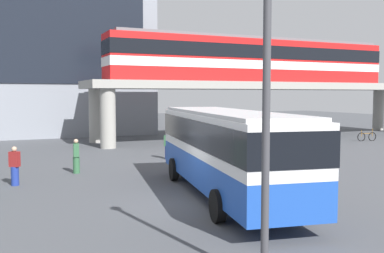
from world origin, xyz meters
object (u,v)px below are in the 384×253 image
(pedestrian_waiting_near_stop, at_px, (76,157))
(pedestrian_at_kerb, at_px, (15,167))
(bicycle_green, at_px, (308,139))
(bicycle_red, at_px, (251,140))
(bus_main, at_px, (225,144))
(bicycle_brown, at_px, (367,137))
(train, at_px, (254,60))
(bicycle_black, at_px, (191,145))
(pedestrian_near_building, at_px, (168,146))

(pedestrian_waiting_near_stop, xyz_separation_m, pedestrian_at_kerb, (-2.83, -1.90, -0.01))
(bicycle_green, height_order, bicycle_red, same)
(bus_main, height_order, bicycle_brown, bus_main)
(train, distance_m, bicycle_black, 11.90)
(bus_main, bearing_deg, pedestrian_near_building, 81.90)
(pedestrian_near_building, bearing_deg, bus_main, -98.10)
(bicycle_brown, distance_m, pedestrian_at_kerb, 28.13)
(bicycle_black, bearing_deg, bus_main, -108.14)
(bicycle_red, relative_size, pedestrian_at_kerb, 1.08)
(bicycle_black, xyz_separation_m, pedestrian_at_kerb, (-11.45, -7.79, 0.41))
(bus_main, relative_size, bicycle_black, 6.32)
(bicycle_brown, bearing_deg, pedestrian_waiting_near_stop, -167.11)
(pedestrian_near_building, bearing_deg, pedestrian_waiting_near_stop, -155.27)
(pedestrian_at_kerb, height_order, pedestrian_near_building, pedestrian_at_kerb)
(bicycle_brown, bearing_deg, pedestrian_at_kerb, -164.61)
(bicycle_black, xyz_separation_m, bicycle_red, (5.43, 1.05, 0.00))
(bicycle_green, distance_m, bicycle_red, 4.51)
(bus_main, bearing_deg, pedestrian_at_kerb, 143.07)
(bicycle_red, relative_size, pedestrian_waiting_near_stop, 1.07)
(bicycle_black, height_order, pedestrian_waiting_near_stop, pedestrian_waiting_near_stop)
(pedestrian_near_building, bearing_deg, bicycle_green, 13.57)
(bus_main, relative_size, pedestrian_near_building, 6.99)
(bicycle_black, relative_size, pedestrian_at_kerb, 1.08)
(bicycle_black, height_order, pedestrian_near_building, pedestrian_near_building)
(train, height_order, pedestrian_at_kerb, train)
(bus_main, height_order, bicycle_green, bus_main)
(bicycle_green, xyz_separation_m, pedestrian_waiting_near_stop, (-18.38, -5.69, 0.43))
(bicycle_brown, height_order, pedestrian_near_building, pedestrian_near_building)
(bicycle_green, bearing_deg, bus_main, -137.36)
(bicycle_green, bearing_deg, train, 103.76)
(bicycle_red, distance_m, pedestrian_at_kerb, 19.06)
(bicycle_red, distance_m, pedestrian_near_building, 9.39)
(bus_main, bearing_deg, bicycle_black, 71.86)
(bicycle_green, bearing_deg, pedestrian_near_building, -166.43)
(bicycle_green, xyz_separation_m, bicycle_brown, (5.91, -0.13, 0.00))
(pedestrian_waiting_near_stop, height_order, pedestrian_at_kerb, pedestrian_waiting_near_stop)
(bicycle_brown, distance_m, pedestrian_near_building, 18.80)
(bicycle_green, bearing_deg, pedestrian_at_kerb, -160.30)
(bicycle_black, bearing_deg, pedestrian_waiting_near_stop, -145.64)
(bicycle_red, height_order, pedestrian_at_kerb, pedestrian_at_kerb)
(pedestrian_at_kerb, bearing_deg, pedestrian_near_building, 27.95)
(bus_main, distance_m, pedestrian_waiting_near_stop, 8.53)
(bus_main, xyz_separation_m, bicycle_black, (4.31, 13.16, -1.63))
(pedestrian_waiting_near_stop, distance_m, pedestrian_at_kerb, 3.41)
(bicycle_red, distance_m, pedestrian_waiting_near_stop, 15.67)
(pedestrian_at_kerb, bearing_deg, bicycle_red, 27.67)
(bicycle_black, distance_m, pedestrian_near_building, 4.38)
(bus_main, height_order, pedestrian_near_building, bus_main)
(bicycle_green, distance_m, pedestrian_near_building, 13.03)
(bicycle_black, bearing_deg, bicycle_green, -1.19)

